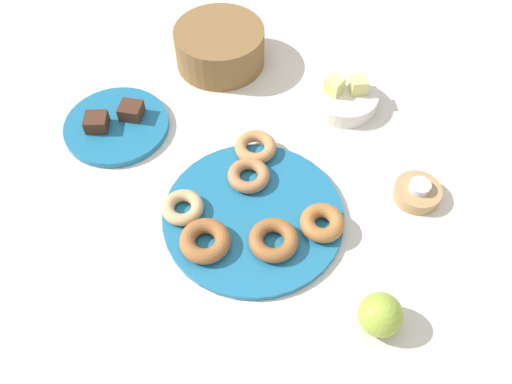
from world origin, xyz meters
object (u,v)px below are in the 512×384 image
Objects in this scene: donut_4 at (274,240)px; melon_chunk_right at (359,85)px; donut_0 at (249,175)px; donut_3 at (183,207)px; candle_holder at (417,193)px; apple at (380,315)px; brownie_near at (97,122)px; donut_2 at (255,147)px; melon_chunk_left at (334,85)px; tealight at (420,186)px; donut_1 at (322,223)px; donut_5 at (205,241)px; cake_plate at (117,126)px; basket at (220,47)px; fruit_bowl at (344,99)px; brownie_far at (131,111)px; donut_plate at (253,215)px.

donut_4 is 2.59× the size of melon_chunk_right.
donut_0 is 1.06× the size of donut_3.
candle_holder is 0.29m from apple.
donut_0 is at bearing -13.02° from brownie_near.
melon_chunk_left reaches higher than donut_2.
donut_1 is at bearing -147.79° from tealight.
candle_holder is at bearing 26.16° from donut_5.
tealight is 0.28m from melon_chunk_right.
cake_plate is (-0.39, 0.24, -0.02)m from donut_4.
apple is at bearing -31.21° from cake_plate.
melon_chunk_left is at bearing 92.00° from donut_1.
basket is at bearing 111.04° from donut_0.
tealight is at bearing 15.49° from donut_3.
donut_2 is 0.41× the size of basket.
donut_0 is 0.34m from candle_holder.
donut_4 reaches higher than candle_holder.
donut_2 is 2.10× the size of tealight.
donut_0 is at bearing -126.18° from melon_chunk_right.
fruit_bowl is (0.17, 0.18, -0.01)m from donut_2.
brownie_far is (-0.29, 0.05, 0.01)m from donut_2.
donut_3 is 0.35× the size of cake_plate.
donut_4 is 0.23m from apple.
basket is at bearing 93.20° from donut_3.
cake_plate is 0.05m from brownie_far.
candle_holder is at bearing -54.83° from fruit_bowl.
donut_2 is at bearing -0.82° from brownie_near.
donut_2 is 0.21m from donut_3.
candle_holder is at bearing -9.22° from brownie_far.
cake_plate is at bearing -161.36° from melon_chunk_right.
apple is (0.62, -0.34, 0.01)m from brownie_near.
fruit_bowl is (0.52, 0.18, -0.01)m from brownie_near.
apple reaches higher than donut_1.
candle_holder reaches higher than cake_plate.
donut_4 reaches higher than cake_plate.
donut_2 is 0.31m from basket.
tealight is at bearing -60.60° from melon_chunk_right.
donut_plate is at bearing -33.70° from brownie_far.
donut_plate is 4.66× the size of apple.
basket is at bearing 56.59° from brownie_far.
donut_0 is at bearing 150.91° from donut_1.
donut_0 is at bearing -17.28° from cake_plate.
donut_1 and donut_5 have the same top height.
candle_holder is at bearing 0.00° from tealight.
brownie_far is 0.51m from melon_chunk_right.
melon_chunk_right is at bearing 12.09° from melon_chunk_left.
donut_plate is 0.46m from basket.
cake_plate is at bearing -161.62° from fruit_bowl.
tealight is at bearing -54.83° from fruit_bowl.
apple reaches higher than donut_5.
basket reaches higher than brownie_far.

